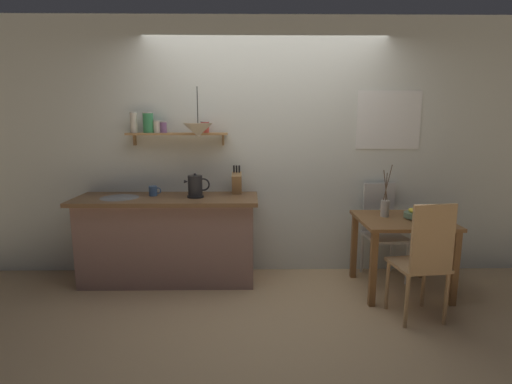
# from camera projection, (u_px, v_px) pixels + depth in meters

# --- Properties ---
(ground_plane) EXTENTS (14.00, 14.00, 0.00)m
(ground_plane) POSITION_uv_depth(u_px,v_px,m) (267.00, 292.00, 3.80)
(ground_plane) COLOR tan
(back_wall) EXTENTS (6.80, 0.11, 2.70)m
(back_wall) POSITION_uv_depth(u_px,v_px,m) (284.00, 149.00, 4.20)
(back_wall) COLOR silver
(back_wall) RESTS_ON ground_plane
(kitchen_counter) EXTENTS (1.83, 0.63, 0.89)m
(kitchen_counter) POSITION_uv_depth(u_px,v_px,m) (169.00, 239.00, 4.02)
(kitchen_counter) COLOR gray
(kitchen_counter) RESTS_ON ground_plane
(wall_shelf) EXTENTS (1.03, 0.20, 0.34)m
(wall_shelf) POSITION_uv_depth(u_px,v_px,m) (166.00, 129.00, 3.99)
(wall_shelf) COLOR tan
(dining_table) EXTENTS (0.83, 0.75, 0.73)m
(dining_table) POSITION_uv_depth(u_px,v_px,m) (402.00, 231.00, 3.75)
(dining_table) COLOR brown
(dining_table) RESTS_ON ground_plane
(dining_chair_near) EXTENTS (0.45, 0.44, 1.02)m
(dining_chair_near) POSITION_uv_depth(u_px,v_px,m) (424.00, 257.00, 3.16)
(dining_chair_near) COLOR tan
(dining_chair_near) RESTS_ON ground_plane
(dining_chair_far) EXTENTS (0.43, 0.46, 0.99)m
(dining_chair_far) POSITION_uv_depth(u_px,v_px,m) (382.00, 227.00, 4.14)
(dining_chair_far) COLOR silver
(dining_chair_far) RESTS_ON ground_plane
(fruit_bowl) EXTENTS (0.20, 0.20, 0.12)m
(fruit_bowl) POSITION_uv_depth(u_px,v_px,m) (415.00, 214.00, 3.72)
(fruit_bowl) COLOR slate
(fruit_bowl) RESTS_ON dining_table
(twig_vase) EXTENTS (0.09, 0.08, 0.51)m
(twig_vase) POSITION_uv_depth(u_px,v_px,m) (385.00, 207.00, 3.80)
(twig_vase) COLOR #B7B2A8
(twig_vase) RESTS_ON dining_table
(electric_kettle) EXTENTS (0.26, 0.17, 0.24)m
(electric_kettle) POSITION_uv_depth(u_px,v_px,m) (196.00, 187.00, 3.90)
(electric_kettle) COLOR black
(electric_kettle) RESTS_ON kitchen_counter
(knife_block) EXTENTS (0.10, 0.18, 0.30)m
(knife_block) POSITION_uv_depth(u_px,v_px,m) (237.00, 183.00, 4.08)
(knife_block) COLOR tan
(knife_block) RESTS_ON kitchen_counter
(coffee_mug_by_sink) EXTENTS (0.13, 0.08, 0.10)m
(coffee_mug_by_sink) POSITION_uv_depth(u_px,v_px,m) (153.00, 191.00, 3.99)
(coffee_mug_by_sink) COLOR #3D5B89
(coffee_mug_by_sink) RESTS_ON kitchen_counter
(pendant_lamp) EXTENTS (0.29, 0.29, 0.48)m
(pendant_lamp) POSITION_uv_depth(u_px,v_px,m) (198.00, 130.00, 3.78)
(pendant_lamp) COLOR black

